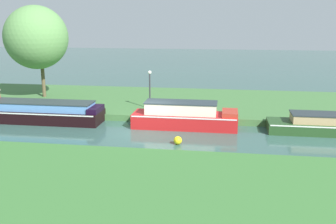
{
  "coord_description": "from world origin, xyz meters",
  "views": [
    {
      "loc": [
        4.43,
        -20.78,
        6.34
      ],
      "look_at": [
        1.15,
        1.2,
        0.9
      ],
      "focal_mm": 41.35,
      "sensor_mm": 36.0,
      "label": 1
    }
  ],
  "objects_px": {
    "forest_narrowboat": "(321,124)",
    "mooring_post_near": "(190,109)",
    "willow_tree_left": "(36,38)",
    "red_cruiser": "(185,116)",
    "channel_buoy": "(178,140)",
    "black_barge": "(22,111)",
    "lamp_post": "(150,85)",
    "mooring_post_far": "(29,104)"
  },
  "relations": [
    {
      "from": "willow_tree_left",
      "to": "mooring_post_far",
      "type": "bearing_deg",
      "value": -74.99
    },
    {
      "from": "willow_tree_left",
      "to": "mooring_post_far",
      "type": "distance_m",
      "value": 5.61
    },
    {
      "from": "lamp_post",
      "to": "mooring_post_near",
      "type": "distance_m",
      "value": 3.42
    },
    {
      "from": "red_cruiser",
      "to": "mooring_post_near",
      "type": "distance_m",
      "value": 1.37
    },
    {
      "from": "red_cruiser",
      "to": "mooring_post_far",
      "type": "relative_size",
      "value": 8.4
    },
    {
      "from": "red_cruiser",
      "to": "lamp_post",
      "type": "distance_m",
      "value": 4.07
    },
    {
      "from": "red_cruiser",
      "to": "mooring_post_far",
      "type": "height_order",
      "value": "red_cruiser"
    },
    {
      "from": "mooring_post_near",
      "to": "mooring_post_far",
      "type": "relative_size",
      "value": 1.1
    },
    {
      "from": "black_barge",
      "to": "mooring_post_near",
      "type": "height_order",
      "value": "black_barge"
    },
    {
      "from": "red_cruiser",
      "to": "channel_buoy",
      "type": "xyz_separation_m",
      "value": [
        -0.02,
        -3.22,
        -0.46
      ]
    },
    {
      "from": "forest_narrowboat",
      "to": "channel_buoy",
      "type": "bearing_deg",
      "value": -157.42
    },
    {
      "from": "red_cruiser",
      "to": "forest_narrowboat",
      "type": "bearing_deg",
      "value": 0.0
    },
    {
      "from": "lamp_post",
      "to": "mooring_post_near",
      "type": "bearing_deg",
      "value": -26.79
    },
    {
      "from": "forest_narrowboat",
      "to": "channel_buoy",
      "type": "relative_size",
      "value": 12.8
    },
    {
      "from": "red_cruiser",
      "to": "willow_tree_left",
      "type": "distance_m",
      "value": 13.23
    },
    {
      "from": "black_barge",
      "to": "red_cruiser",
      "type": "bearing_deg",
      "value": 0.0
    },
    {
      "from": "lamp_post",
      "to": "mooring_post_far",
      "type": "height_order",
      "value": "lamp_post"
    },
    {
      "from": "lamp_post",
      "to": "red_cruiser",
      "type": "bearing_deg",
      "value": -46.58
    },
    {
      "from": "willow_tree_left",
      "to": "mooring_post_near",
      "type": "height_order",
      "value": "willow_tree_left"
    },
    {
      "from": "forest_narrowboat",
      "to": "mooring_post_far",
      "type": "relative_size",
      "value": 7.54
    },
    {
      "from": "forest_narrowboat",
      "to": "red_cruiser",
      "type": "distance_m",
      "value": 7.73
    },
    {
      "from": "willow_tree_left",
      "to": "channel_buoy",
      "type": "distance_m",
      "value": 14.88
    },
    {
      "from": "lamp_post",
      "to": "mooring_post_far",
      "type": "xyz_separation_m",
      "value": [
        -7.88,
        -1.44,
        -1.27
      ]
    },
    {
      "from": "black_barge",
      "to": "willow_tree_left",
      "type": "relative_size",
      "value": 1.57
    },
    {
      "from": "lamp_post",
      "to": "mooring_post_far",
      "type": "bearing_deg",
      "value": -169.66
    },
    {
      "from": "red_cruiser",
      "to": "willow_tree_left",
      "type": "bearing_deg",
      "value": 156.51
    },
    {
      "from": "forest_narrowboat",
      "to": "mooring_post_near",
      "type": "xyz_separation_m",
      "value": [
        -7.52,
        1.35,
        0.3
      ]
    },
    {
      "from": "mooring_post_far",
      "to": "channel_buoy",
      "type": "height_order",
      "value": "mooring_post_far"
    },
    {
      "from": "black_barge",
      "to": "lamp_post",
      "type": "height_order",
      "value": "lamp_post"
    },
    {
      "from": "red_cruiser",
      "to": "channel_buoy",
      "type": "height_order",
      "value": "red_cruiser"
    },
    {
      "from": "red_cruiser",
      "to": "mooring_post_near",
      "type": "xyz_separation_m",
      "value": [
        0.21,
        1.35,
        0.13
      ]
    },
    {
      "from": "forest_narrowboat",
      "to": "red_cruiser",
      "type": "relative_size",
      "value": 0.9
    },
    {
      "from": "willow_tree_left",
      "to": "lamp_post",
      "type": "height_order",
      "value": "willow_tree_left"
    },
    {
      "from": "black_barge",
      "to": "lamp_post",
      "type": "xyz_separation_m",
      "value": [
        7.64,
        2.79,
        1.43
      ]
    },
    {
      "from": "lamp_post",
      "to": "channel_buoy",
      "type": "distance_m",
      "value": 6.81
    },
    {
      "from": "forest_narrowboat",
      "to": "black_barge",
      "type": "bearing_deg",
      "value": -180.0
    },
    {
      "from": "forest_narrowboat",
      "to": "lamp_post",
      "type": "height_order",
      "value": "lamp_post"
    },
    {
      "from": "black_barge",
      "to": "mooring_post_far",
      "type": "xyz_separation_m",
      "value": [
        -0.23,
        1.35,
        0.16
      ]
    },
    {
      "from": "black_barge",
      "to": "willow_tree_left",
      "type": "height_order",
      "value": "willow_tree_left"
    },
    {
      "from": "red_cruiser",
      "to": "lamp_post",
      "type": "xyz_separation_m",
      "value": [
        -2.64,
        2.79,
        1.37
      ]
    },
    {
      "from": "black_barge",
      "to": "forest_narrowboat",
      "type": "bearing_deg",
      "value": 0.0
    },
    {
      "from": "mooring_post_near",
      "to": "channel_buoy",
      "type": "height_order",
      "value": "mooring_post_near"
    }
  ]
}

